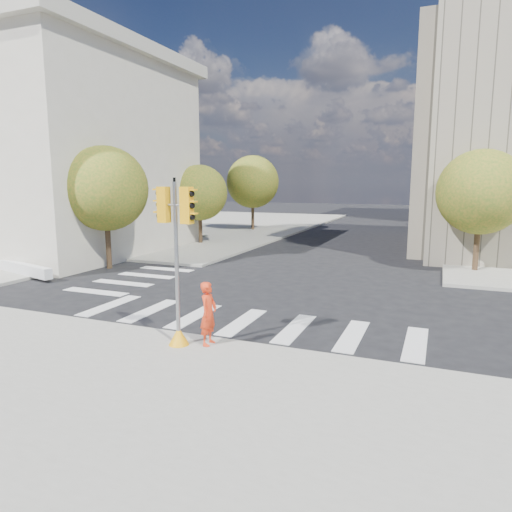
# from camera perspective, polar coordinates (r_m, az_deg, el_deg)

# --- Properties ---
(ground) EXTENTS (160.00, 160.00, 0.00)m
(ground) POSITION_cam_1_polar(r_m,az_deg,el_deg) (16.89, 1.35, -6.41)
(ground) COLOR black
(ground) RESTS_ON ground
(sidewalk_near) EXTENTS (30.00, 14.00, 0.15)m
(sidewalk_near) POSITION_cam_1_polar(r_m,az_deg,el_deg) (8.43, -29.13, -24.23)
(sidewalk_near) COLOR gray
(sidewalk_near) RESTS_ON ground
(sidewalk_far_left) EXTENTS (28.00, 40.00, 0.15)m
(sidewalk_far_left) POSITION_cam_1_polar(r_m,az_deg,el_deg) (48.80, -9.88, 3.87)
(sidewalk_far_left) COLOR gray
(sidewalk_far_left) RESTS_ON ground
(classical_building) EXTENTS (19.00, 15.00, 12.70)m
(classical_building) POSITION_cam_1_polar(r_m,az_deg,el_deg) (34.72, -26.39, 11.43)
(classical_building) COLOR beige
(classical_building) RESTS_ON ground
(tree_lw_near) EXTENTS (4.40, 4.40, 6.41)m
(tree_lw_near) POSITION_cam_1_polar(r_m,az_deg,el_deg) (25.17, -18.31, 7.99)
(tree_lw_near) COLOR #382616
(tree_lw_near) RESTS_ON ground
(tree_lw_mid) EXTENTS (4.00, 4.00, 5.77)m
(tree_lw_mid) POSITION_cam_1_polar(r_m,az_deg,el_deg) (33.44, -7.05, 7.84)
(tree_lw_mid) COLOR #382616
(tree_lw_mid) RESTS_ON ground
(tree_lw_far) EXTENTS (4.80, 4.80, 6.95)m
(tree_lw_far) POSITION_cam_1_polar(r_m,az_deg,el_deg) (42.45, -0.42, 9.25)
(tree_lw_far) COLOR #382616
(tree_lw_far) RESTS_ON ground
(tree_re_near) EXTENTS (4.20, 4.20, 6.16)m
(tree_re_near) POSITION_cam_1_polar(r_m,az_deg,el_deg) (25.28, 26.28, 7.16)
(tree_re_near) COLOR #382616
(tree_re_near) RESTS_ON ground
(tree_re_mid) EXTENTS (4.60, 4.60, 6.66)m
(tree_re_mid) POSITION_cam_1_polar(r_m,az_deg,el_deg) (37.26, 25.06, 8.09)
(tree_re_mid) COLOR #382616
(tree_re_mid) RESTS_ON ground
(tree_re_far) EXTENTS (4.00, 4.00, 5.88)m
(tree_re_far) POSITION_cam_1_polar(r_m,az_deg,el_deg) (49.25, 24.36, 7.66)
(tree_re_far) COLOR #382616
(tree_re_far) RESTS_ON ground
(lamp_near) EXTENTS (0.35, 0.18, 8.11)m
(lamp_near) POSITION_cam_1_polar(r_m,az_deg,el_deg) (29.30, 26.81, 8.32)
(lamp_near) COLOR black
(lamp_near) RESTS_ON sidewalk_far_right
(lamp_far) EXTENTS (0.35, 0.18, 8.11)m
(lamp_far) POSITION_cam_1_polar(r_m,az_deg,el_deg) (43.27, 25.37, 8.42)
(lamp_far) COLOR black
(lamp_far) RESTS_ON sidewalk_far_right
(traffic_signal) EXTENTS (1.08, 0.56, 4.53)m
(traffic_signal) POSITION_cam_1_polar(r_m,az_deg,el_deg) (12.40, -9.84, -2.50)
(traffic_signal) COLOR orange
(traffic_signal) RESTS_ON sidewalk_near
(photographer) EXTENTS (0.43, 0.65, 1.75)m
(photographer) POSITION_cam_1_polar(r_m,az_deg,el_deg) (12.56, -5.96, -7.16)
(photographer) COLOR red
(photographer) RESTS_ON sidewalk_near
(planter_wall) EXTENTS (5.91, 1.91, 0.50)m
(planter_wall) POSITION_cam_1_polar(r_m,az_deg,el_deg) (25.42, -27.77, -1.24)
(planter_wall) COLOR silver
(planter_wall) RESTS_ON sidewalk_left_near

